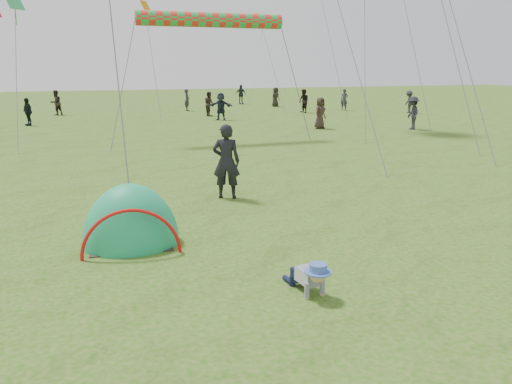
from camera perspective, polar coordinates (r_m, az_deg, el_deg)
name	(u,v)px	position (r m, az deg, el deg)	size (l,w,h in m)	color
ground	(286,300)	(7.59, 3.40, -12.19)	(140.00, 140.00, 0.00)	#1E550A
crawling_toddler	(310,276)	(7.70, 6.20, -9.51)	(0.52, 0.74, 0.57)	black
popup_tent	(132,244)	(10.09, -14.01, -5.76)	(1.85, 1.53, 2.40)	#0F9B6C
standing_adult	(226,161)	(12.95, -3.42, 3.50)	(0.71, 0.47, 1.95)	black
crowd_person_0	(344,100)	(40.29, 10.05, 10.36)	(0.60, 0.40, 1.65)	#2C2E37
crowd_person_1	(304,101)	(37.68, 5.48, 10.31)	(0.84, 0.65, 1.73)	black
crowd_person_2	(241,94)	(46.33, -1.75, 11.08)	(1.02, 0.42, 1.73)	#222736
crowd_person_3	(413,113)	(28.79, 17.48, 8.61)	(1.15, 0.66, 1.78)	black
crowd_person_4	(276,97)	(43.36, 2.25, 10.80)	(0.80, 0.52, 1.63)	black
crowd_person_5	(221,106)	(32.45, -4.05, 9.73)	(1.60, 0.51, 1.73)	#1D2330
crowd_person_7	(209,104)	(35.19, -5.36, 9.99)	(0.81, 0.63, 1.67)	#2B241A
crowd_person_10	(320,113)	(28.02, 7.34, 8.93)	(0.84, 0.55, 1.71)	#31241E
crowd_person_12	(187,100)	(39.56, -7.88, 10.38)	(0.61, 0.40, 1.66)	#26272B
crowd_person_13	(56,103)	(38.37, -21.90, 9.45)	(0.84, 0.66, 1.74)	black
crowd_person_14	(28,112)	(32.15, -24.65, 8.33)	(0.94, 0.39, 1.60)	black
crowd_person_15	(409,102)	(39.09, 17.07, 9.83)	(1.06, 0.61, 1.64)	#27282B
rainbow_tube_kite	(211,20)	(23.49, -5.16, 18.99)	(0.64, 0.64, 6.58)	red
diamond_kite_1	(145,5)	(36.62, -12.57, 20.12)	(0.71, 0.71, 0.00)	orange
diamond_kite_2	(262,21)	(37.97, 0.67, 18.96)	(1.25, 1.25, 0.00)	#FBFA0B
diamond_kite_9	(14,2)	(26.59, -25.91, 18.99)	(0.82, 0.82, 0.00)	#32A45A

